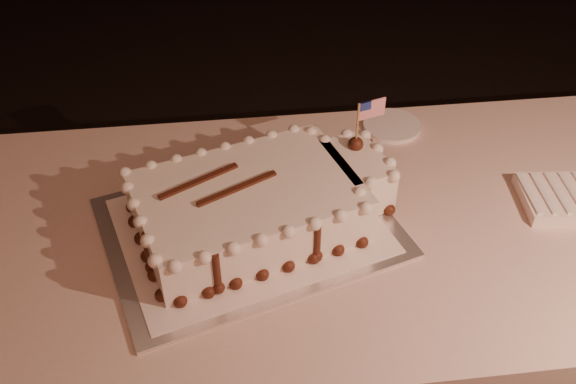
{
  "coord_description": "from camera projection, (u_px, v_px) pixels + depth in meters",
  "views": [
    {
      "loc": [
        -0.37,
        -0.36,
        1.67
      ],
      "look_at": [
        -0.26,
        0.6,
        0.84
      ],
      "focal_mm": 40.0,
      "sensor_mm": 36.0,
      "label": 1
    }
  ],
  "objects": [
    {
      "name": "napkin_stack",
      "position": [
        570.0,
        198.0,
        1.37
      ],
      "size": [
        0.22,
        0.17,
        0.03
      ],
      "color": "white",
      "rests_on": "banquet_table"
    },
    {
      "name": "sheet_cake",
      "position": [
        262.0,
        202.0,
        1.29
      ],
      "size": [
        0.56,
        0.41,
        0.21
      ],
      "color": "white",
      "rests_on": "doily"
    },
    {
      "name": "doily",
      "position": [
        249.0,
        225.0,
        1.31
      ],
      "size": [
        0.6,
        0.52,
        0.0
      ],
      "primitive_type": "cube",
      "rotation": [
        0.0,
        0.0,
        0.29
      ],
      "color": "white",
      "rests_on": "cake_board"
    },
    {
      "name": "banquet_table",
      "position": [
        391.0,
        325.0,
        1.6
      ],
      "size": [
        2.4,
        0.8,
        0.75
      ],
      "primitive_type": "cube",
      "color": "beige",
      "rests_on": "ground"
    },
    {
      "name": "cake_board",
      "position": [
        249.0,
        227.0,
        1.32
      ],
      "size": [
        0.67,
        0.58,
        0.01
      ],
      "primitive_type": "cube",
      "rotation": [
        0.0,
        0.0,
        0.29
      ],
      "color": "silver",
      "rests_on": "banquet_table"
    },
    {
      "name": "side_plate",
      "position": [
        392.0,
        126.0,
        1.59
      ],
      "size": [
        0.14,
        0.14,
        0.01
      ],
      "primitive_type": "cylinder",
      "color": "white",
      "rests_on": "banquet_table"
    }
  ]
}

